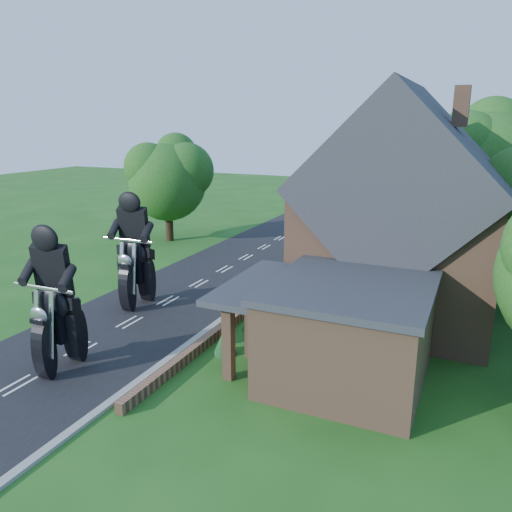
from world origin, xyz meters
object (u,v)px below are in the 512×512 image
at_px(motorcycle_lead, 61,349).
at_px(motorcycle_follow, 138,290).
at_px(garden_wall, 263,297).
at_px(annex, 345,329).
at_px(house, 401,221).

bearing_deg(motorcycle_lead, motorcycle_follow, -78.45).
bearing_deg(motorcycle_follow, garden_wall, -150.30).
bearing_deg(annex, motorcycle_lead, -158.21).
bearing_deg(garden_wall, house, 9.17).
bearing_deg(motorcycle_follow, annex, 164.64).
distance_m(house, motorcycle_follow, 12.62).
bearing_deg(house, motorcycle_lead, -133.28).
distance_m(garden_wall, motorcycle_lead, 10.22).
height_order(garden_wall, motorcycle_follow, motorcycle_follow).
xyz_separation_m(motorcycle_lead, motorcycle_follow, (-1.50, 6.35, 0.03)).
xyz_separation_m(garden_wall, motorcycle_lead, (-3.70, -9.51, 0.60)).
distance_m(house, motorcycle_lead, 14.86).
xyz_separation_m(annex, motorcycle_lead, (-9.27, -3.71, -0.97)).
height_order(motorcycle_lead, motorcycle_follow, motorcycle_follow).
bearing_deg(annex, house, 84.76).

